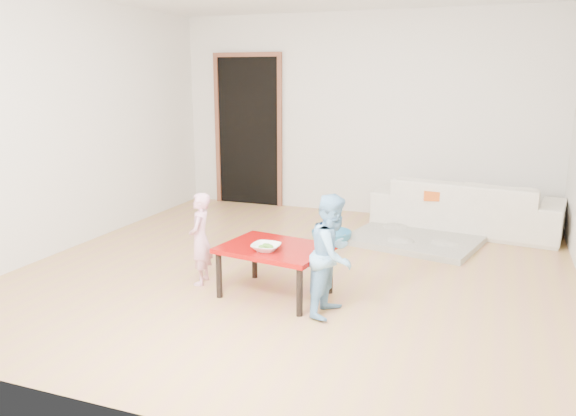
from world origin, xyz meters
The scene contains 13 objects.
floor centered at (0.00, 0.00, 0.00)m, with size 5.00×5.00×0.01m, color tan.
back_wall centered at (0.00, 2.50, 1.30)m, with size 5.00×0.02×2.60m, color silver.
left_wall centered at (-2.50, 0.00, 1.30)m, with size 0.02×5.00×2.60m, color silver.
doorway centered at (-1.60, 2.48, 1.02)m, with size 1.02×0.08×2.11m, color brown, non-canonical shape.
sofa centered at (1.41, 2.05, 0.31)m, with size 2.11×0.83×0.62m, color beige.
cushion centered at (1.13, 1.85, 0.46)m, with size 0.40×0.36×0.11m, color orange.
red_table centered at (0.05, -0.65, 0.21)m, with size 0.86×0.64×0.43m, color #8A0807, non-canonical shape.
bowl centered at (0.03, -0.78, 0.46)m, with size 0.23×0.23×0.06m, color white.
broccoli centered at (0.03, -0.78, 0.46)m, with size 0.12×0.12×0.06m, color #2D5919, non-canonical shape.
child_pink centered at (-0.67, -0.61, 0.41)m, with size 0.30×0.20×0.82m, color #D96390.
child_blue centered at (0.60, -0.83, 0.47)m, with size 0.46×0.36×0.94m, color #5DA8D8.
basin centered at (0.07, 0.97, 0.07)m, with size 0.44×0.44×0.14m, color teal.
blanket centered at (0.93, 1.36, 0.03)m, with size 1.35×1.12×0.07m, color #B9B3A3, non-canonical shape.
Camera 1 is at (1.72, -4.75, 1.80)m, focal length 35.00 mm.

